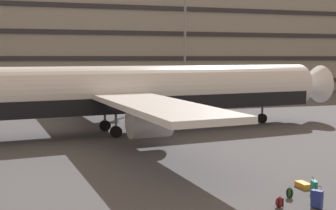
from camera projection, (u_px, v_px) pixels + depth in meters
ground_plane at (123, 136)px, 33.81m from camera, size 600.00×600.00×0.00m
terminal_structure at (77, 35)px, 73.89m from camera, size 159.04×18.18×19.79m
airliner at (122, 92)px, 34.43m from camera, size 40.95×33.18×11.21m
light_mast_center_left at (185, 12)px, 65.02m from camera, size 1.80×0.50×22.28m
suitcase_scuffed at (303, 185)px, 20.33m from camera, size 0.47×0.84×0.24m
suitcase_teal at (317, 199)px, 17.49m from camera, size 0.45×0.50×0.93m
suitcase_black at (314, 188)px, 19.06m from camera, size 0.37×0.52×0.86m
backpack_silver at (290, 193)px, 18.77m from camera, size 0.38×0.35×0.53m
backpack_red at (279, 202)px, 17.60m from camera, size 0.36×0.28×0.50m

